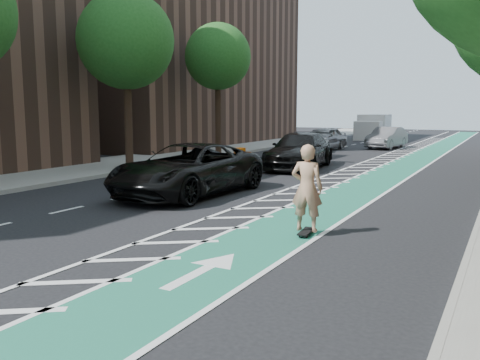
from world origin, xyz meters
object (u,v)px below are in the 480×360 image
Objects in this scene: suv_far at (300,151)px; skateboarder at (307,188)px; barrel_a at (245,164)px; suv_near at (188,169)px.

skateboarder is at bearing -74.24° from suv_far.
skateboarder is 10.42m from barrel_a.
barrel_a is at bearing -61.59° from skateboarder.
suv_near is (-5.36, 3.25, -0.24)m from skateboarder.
barrel_a is (-1.14, -3.37, -0.37)m from suv_far.
suv_far is 5.93× the size of barrel_a.
suv_near is 5.29m from barrel_a.
skateboarder is 0.34× the size of suv_far.
barrel_a is (-6.02, 8.48, -0.62)m from skateboarder.
skateboarder is at bearing -28.99° from suv_near.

